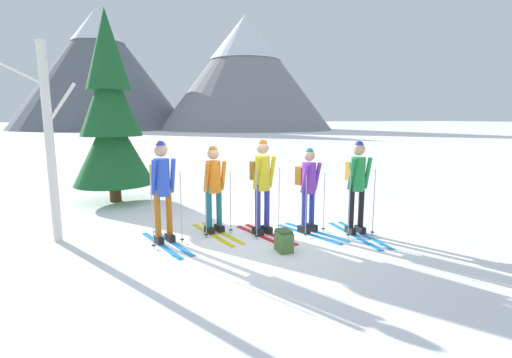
% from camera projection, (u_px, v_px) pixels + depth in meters
% --- Properties ---
extents(ground_plane, '(400.00, 400.00, 0.00)m').
position_uv_depth(ground_plane, '(251.00, 234.00, 7.36)').
color(ground_plane, white).
extents(skier_in_blue, '(0.82, 1.69, 1.87)m').
position_uv_depth(skier_in_blue, '(162.00, 185.00, 6.67)').
color(skier_in_blue, '#1E84D1').
rests_on(skier_in_blue, ground).
extents(skier_in_orange, '(0.76, 1.68, 1.74)m').
position_uv_depth(skier_in_orange, '(214.00, 186.00, 7.26)').
color(skier_in_orange, yellow).
rests_on(skier_in_orange, ground).
extents(skier_in_yellow, '(0.78, 1.62, 1.87)m').
position_uv_depth(skier_in_yellow, '(262.00, 180.00, 7.17)').
color(skier_in_yellow, red).
rests_on(skier_in_yellow, ground).
extents(skier_in_purple, '(0.91, 1.60, 1.69)m').
position_uv_depth(skier_in_purple, '(308.00, 185.00, 7.33)').
color(skier_in_purple, '#1E84D1').
rests_on(skier_in_purple, ground).
extents(skier_in_green, '(0.61, 1.79, 1.84)m').
position_uv_depth(skier_in_green, '(357.00, 182.00, 7.21)').
color(skier_in_green, '#1E84D1').
rests_on(skier_in_green, ground).
extents(pine_tree_near, '(2.09, 2.09, 5.05)m').
position_uv_depth(pine_tree_near, '(111.00, 116.00, 9.84)').
color(pine_tree_near, '#51381E').
rests_on(pine_tree_near, ground).
extents(birch_tree_tall, '(1.28, 0.35, 3.59)m').
position_uv_depth(birch_tree_tall, '(49.00, 142.00, 6.63)').
color(birch_tree_tall, silver).
rests_on(birch_tree_tall, ground).
extents(backpack_on_snow_front, '(0.24, 0.32, 0.38)m').
position_uv_depth(backpack_on_snow_front, '(284.00, 241.00, 6.38)').
color(backpack_on_snow_front, '#4C7238').
rests_on(backpack_on_snow_front, ground).
extents(mountain_ridge_distant, '(60.07, 44.91, 23.27)m').
position_uv_depth(mountain_ridge_distant, '(167.00, 70.00, 71.99)').
color(mountain_ridge_distant, slate).
rests_on(mountain_ridge_distant, ground).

